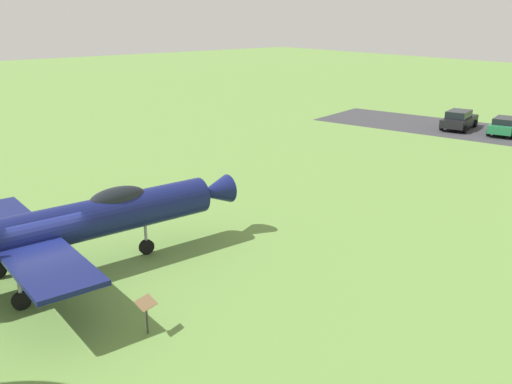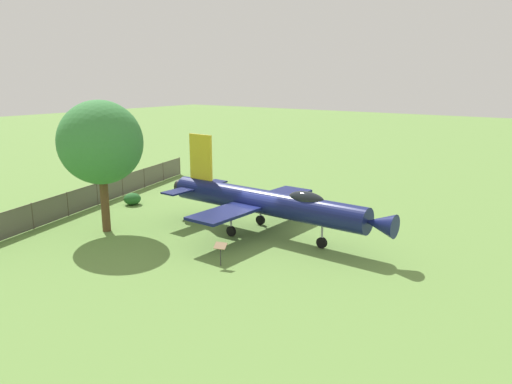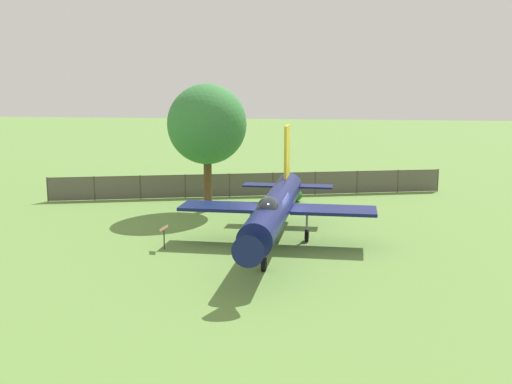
{
  "view_description": "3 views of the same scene",
  "coord_description": "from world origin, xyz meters",
  "px_view_note": "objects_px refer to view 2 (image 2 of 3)",
  "views": [
    {
      "loc": [
        5.54,
        18.5,
        9.12
      ],
      "look_at": [
        -9.34,
        0.23,
        1.5
      ],
      "focal_mm": 39.12,
      "sensor_mm": 36.0,
      "label": 1
    },
    {
      "loc": [
        -15.7,
        22.2,
        8.98
      ],
      "look_at": [
        -0.09,
        0.88,
        2.73
      ],
      "focal_mm": 34.13,
      "sensor_mm": 36.0,
      "label": 2
    },
    {
      "loc": [
        -29.02,
        -3.02,
        7.95
      ],
      "look_at": [
        -0.23,
        0.92,
        2.72
      ],
      "focal_mm": 43.75,
      "sensor_mm": 36.0,
      "label": 3
    }
  ],
  "objects_px": {
    "shrub_near_fence": "(132,199)",
    "info_plaque": "(220,249)",
    "display_jet": "(268,202)",
    "shade_tree": "(101,143)"
  },
  "relations": [
    {
      "from": "shade_tree",
      "to": "shrub_near_fence",
      "type": "bearing_deg",
      "value": -53.94
    },
    {
      "from": "info_plaque",
      "to": "shrub_near_fence",
      "type": "bearing_deg",
      "value": -22.12
    },
    {
      "from": "display_jet",
      "to": "info_plaque",
      "type": "bearing_deg",
      "value": -80.08
    },
    {
      "from": "shade_tree",
      "to": "info_plaque",
      "type": "bearing_deg",
      "value": 178.85
    },
    {
      "from": "display_jet",
      "to": "shrub_near_fence",
      "type": "xyz_separation_m",
      "value": [
        11.92,
        0.03,
        -1.58
      ]
    },
    {
      "from": "shade_tree",
      "to": "shrub_near_fence",
      "type": "distance_m",
      "value": 7.86
    },
    {
      "from": "shrub_near_fence",
      "to": "info_plaque",
      "type": "height_order",
      "value": "info_plaque"
    },
    {
      "from": "display_jet",
      "to": "shrub_near_fence",
      "type": "distance_m",
      "value": 12.02
    },
    {
      "from": "shrub_near_fence",
      "to": "display_jet",
      "type": "bearing_deg",
      "value": -179.85
    },
    {
      "from": "display_jet",
      "to": "shrub_near_fence",
      "type": "height_order",
      "value": "display_jet"
    }
  ]
}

